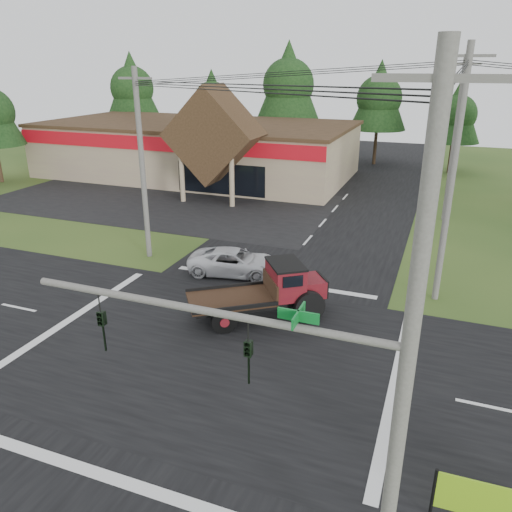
% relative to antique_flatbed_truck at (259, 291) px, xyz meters
% --- Properties ---
extents(ground, '(120.00, 120.00, 0.00)m').
position_rel_antique_flatbed_truck_xyz_m(ground, '(-0.72, -3.16, -1.27)').
color(ground, '#2A491A').
rests_on(ground, ground).
extents(road_ns, '(12.00, 120.00, 0.02)m').
position_rel_antique_flatbed_truck_xyz_m(road_ns, '(-0.72, -3.16, -1.26)').
color(road_ns, black).
rests_on(road_ns, ground).
extents(road_ew, '(120.00, 12.00, 0.02)m').
position_rel_antique_flatbed_truck_xyz_m(road_ew, '(-0.72, -3.16, -1.26)').
color(road_ew, black).
rests_on(road_ew, ground).
extents(parking_apron, '(28.00, 14.00, 0.02)m').
position_rel_antique_flatbed_truck_xyz_m(parking_apron, '(-14.72, 15.84, -1.25)').
color(parking_apron, black).
rests_on(parking_apron, ground).
extents(cvs_building, '(30.40, 18.20, 9.19)m').
position_rel_antique_flatbed_truck_xyz_m(cvs_building, '(-16.43, 26.41, 1.51)').
color(cvs_building, tan).
rests_on(cvs_building, ground).
extents(traffic_signal_mast, '(8.12, 0.24, 7.00)m').
position_rel_antique_flatbed_truck_xyz_m(traffic_signal_mast, '(5.10, -10.66, 3.16)').
color(traffic_signal_mast, '#595651').
rests_on(traffic_signal_mast, ground).
extents(utility_pole_nr, '(2.00, 0.30, 11.00)m').
position_rel_antique_flatbed_truck_xyz_m(utility_pole_nr, '(6.78, -10.66, 4.37)').
color(utility_pole_nr, '#595651').
rests_on(utility_pole_nr, ground).
extents(utility_pole_nw, '(2.00, 0.30, 10.50)m').
position_rel_antique_flatbed_truck_xyz_m(utility_pole_nw, '(-8.72, 4.84, 4.12)').
color(utility_pole_nw, '#595651').
rests_on(utility_pole_nw, ground).
extents(utility_pole_ne, '(2.00, 0.30, 11.50)m').
position_rel_antique_flatbed_truck_xyz_m(utility_pole_ne, '(7.28, 4.84, 4.62)').
color(utility_pole_ne, '#595651').
rests_on(utility_pole_ne, ground).
extents(utility_pole_n, '(2.00, 0.30, 11.20)m').
position_rel_antique_flatbed_truck_xyz_m(utility_pole_n, '(7.28, 18.84, 4.47)').
color(utility_pole_n, '#595651').
rests_on(utility_pole_n, ground).
extents(tree_row_a, '(6.72, 6.72, 12.12)m').
position_rel_antique_flatbed_truck_xyz_m(tree_row_a, '(-30.72, 36.84, 6.78)').
color(tree_row_a, '#332316').
rests_on(tree_row_a, ground).
extents(tree_row_b, '(5.60, 5.60, 10.10)m').
position_rel_antique_flatbed_truck_xyz_m(tree_row_b, '(-20.72, 38.84, 5.44)').
color(tree_row_b, '#332316').
rests_on(tree_row_b, ground).
extents(tree_row_c, '(7.28, 7.28, 13.13)m').
position_rel_antique_flatbed_truck_xyz_m(tree_row_c, '(-10.72, 37.84, 7.45)').
color(tree_row_c, '#332316').
rests_on(tree_row_c, ground).
extents(tree_row_d, '(6.16, 6.16, 11.11)m').
position_rel_antique_flatbed_truck_xyz_m(tree_row_d, '(-0.72, 38.84, 6.11)').
color(tree_row_d, '#332316').
rests_on(tree_row_d, ground).
extents(tree_row_e, '(5.04, 5.04, 9.09)m').
position_rel_antique_flatbed_truck_xyz_m(tree_row_e, '(7.28, 36.84, 4.76)').
color(tree_row_e, '#332316').
rests_on(tree_row_e, ground).
extents(antique_flatbed_truck, '(6.29, 5.41, 2.54)m').
position_rel_antique_flatbed_truck_xyz_m(antique_flatbed_truck, '(0.00, 0.00, 0.00)').
color(antique_flatbed_truck, '#540C16').
rests_on(antique_flatbed_truck, ground).
extents(white_pickup, '(5.24, 3.04, 1.37)m').
position_rel_antique_flatbed_truck_xyz_m(white_pickup, '(-2.93, 4.16, -0.58)').
color(white_pickup, silver).
rests_on(white_pickup, ground).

